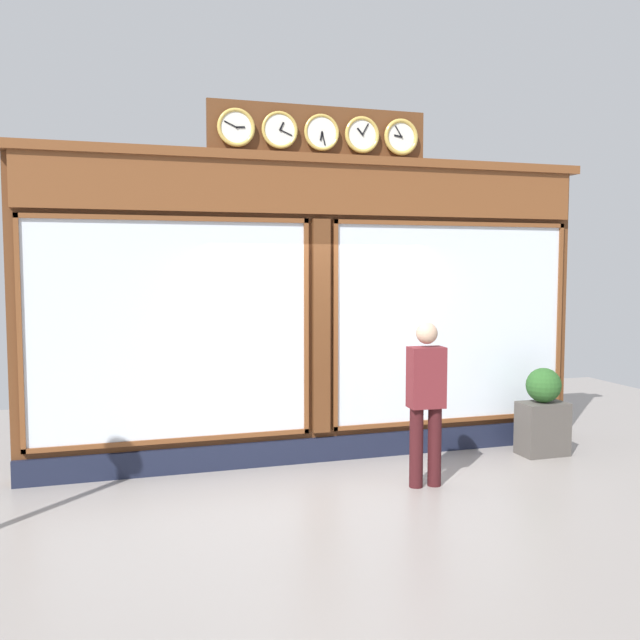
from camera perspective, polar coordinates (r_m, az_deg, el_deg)
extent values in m
plane|color=gray|center=(5.79, 8.65, -18.59)|extent=(14.00, 14.00, 0.00)
cube|color=#5B3319|center=(8.10, -0.31, 0.50)|extent=(6.59, 0.30, 3.40)
cube|color=#191E33|center=(8.20, 0.04, -10.52)|extent=(6.59, 0.08, 0.28)
cube|color=brown|center=(7.95, 0.09, 10.66)|extent=(6.46, 0.08, 0.57)
cube|color=brown|center=(8.01, 0.04, 13.01)|extent=(6.72, 0.20, 0.10)
cube|color=silver|center=(8.60, 10.74, -0.24)|extent=(2.95, 0.02, 2.33)
cube|color=brown|center=(8.57, 10.92, 7.72)|extent=(3.05, 0.04, 0.05)
cube|color=brown|center=(8.76, 10.69, -8.05)|extent=(3.05, 0.04, 0.05)
cube|color=brown|center=(9.38, 18.92, -0.02)|extent=(0.05, 0.04, 2.43)
cube|color=brown|center=(7.99, 1.27, -0.52)|extent=(0.05, 0.04, 2.43)
cube|color=silver|center=(7.63, -12.06, -0.85)|extent=(2.95, 0.02, 2.33)
cube|color=brown|center=(7.60, -12.19, 8.13)|extent=(3.05, 0.04, 0.05)
cube|color=brown|center=(7.81, -11.90, -9.60)|extent=(3.05, 0.04, 0.05)
cube|color=brown|center=(7.63, -23.32, -1.12)|extent=(0.05, 0.04, 2.43)
cube|color=brown|center=(7.89, -1.14, -0.58)|extent=(0.05, 0.04, 2.43)
cube|color=#5B3319|center=(7.94, 0.06, -0.55)|extent=(0.20, 0.10, 2.43)
cube|color=#5B3319|center=(8.09, -0.04, 14.96)|extent=(2.52, 0.06, 0.61)
cylinder|color=white|center=(8.35, 6.63, 14.61)|extent=(0.34, 0.02, 0.34)
torus|color=gold|center=(8.34, 6.64, 14.62)|extent=(0.42, 0.05, 0.42)
cube|color=black|center=(8.32, 6.38, 14.70)|extent=(0.09, 0.01, 0.03)
cube|color=black|center=(8.33, 6.43, 15.06)|extent=(0.09, 0.01, 0.13)
sphere|color=black|center=(8.33, 6.68, 14.63)|extent=(0.02, 0.02, 0.02)
cylinder|color=white|center=(8.17, 3.45, 14.86)|extent=(0.34, 0.02, 0.34)
torus|color=gold|center=(8.17, 3.46, 14.86)|extent=(0.41, 0.04, 0.41)
cube|color=black|center=(8.15, 3.28, 15.13)|extent=(0.07, 0.01, 0.08)
cube|color=black|center=(8.18, 3.73, 15.29)|extent=(0.08, 0.01, 0.13)
sphere|color=black|center=(8.15, 3.50, 14.88)|extent=(0.02, 0.02, 0.02)
cylinder|color=white|center=(8.02, 0.13, 15.06)|extent=(0.34, 0.02, 0.34)
torus|color=gold|center=(8.01, 0.14, 15.07)|extent=(0.41, 0.04, 0.41)
cube|color=black|center=(7.99, 0.11, 14.77)|extent=(0.03, 0.01, 0.09)
cube|color=black|center=(8.00, 0.29, 14.58)|extent=(0.05, 0.01, 0.14)
sphere|color=black|center=(8.00, 0.17, 15.09)|extent=(0.02, 0.02, 0.02)
cylinder|color=white|center=(7.89, -3.31, 15.23)|extent=(0.34, 0.02, 0.34)
torus|color=gold|center=(7.89, -3.31, 15.23)|extent=(0.41, 0.04, 0.41)
cube|color=black|center=(7.89, -3.14, 15.54)|extent=(0.06, 0.01, 0.09)
cube|color=black|center=(7.89, -2.80, 15.04)|extent=(0.14, 0.01, 0.06)
sphere|color=black|center=(7.87, -3.28, 15.25)|extent=(0.02, 0.02, 0.02)
cylinder|color=white|center=(7.79, -6.86, 15.34)|extent=(0.34, 0.02, 0.34)
torus|color=gold|center=(7.79, -6.86, 15.35)|extent=(0.41, 0.04, 0.41)
cube|color=black|center=(7.79, -6.50, 15.38)|extent=(0.09, 0.01, 0.02)
cube|color=black|center=(7.77, -7.34, 15.59)|extent=(0.14, 0.01, 0.07)
sphere|color=black|center=(7.77, -6.84, 15.37)|extent=(0.02, 0.02, 0.02)
cylinder|color=#3A1316|center=(7.30, 7.87, -10.28)|extent=(0.14, 0.14, 0.82)
cylinder|color=#3A1316|center=(7.37, 9.33, -10.14)|extent=(0.14, 0.14, 0.82)
cube|color=maroon|center=(7.19, 8.67, -4.65)|extent=(0.37, 0.24, 0.62)
sphere|color=tan|center=(7.13, 8.71, -1.07)|extent=(0.22, 0.22, 0.22)
cube|color=#4C4742|center=(8.85, 17.71, -8.44)|extent=(0.56, 0.36, 0.63)
sphere|color=#285623|center=(8.75, 17.79, -5.09)|extent=(0.41, 0.41, 0.41)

